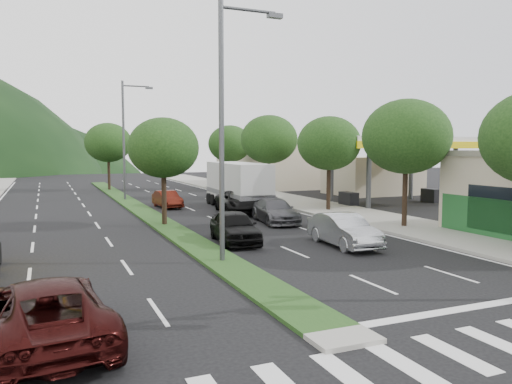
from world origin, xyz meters
name	(u,v)px	position (x,y,z in m)	size (l,w,h in m)	color
ground	(333,334)	(0.00, 0.00, 0.00)	(160.00, 160.00, 0.00)	black
sidewalk_right	(301,203)	(12.50, 25.00, 0.07)	(5.00, 90.00, 0.15)	gray
median	(135,206)	(0.00, 28.00, 0.06)	(1.60, 56.00, 0.12)	#1D3D16
crosswalk	(386,368)	(0.00, -2.00, 0.01)	(19.00, 2.20, 0.01)	silver
gas_canopy	(393,145)	(19.00, 22.00, 4.65)	(12.20, 8.20, 5.25)	silver
bldg_right_far	(277,164)	(19.50, 44.00, 2.60)	(10.00, 16.00, 5.20)	#C0B298
tree_r_b	(406,137)	(12.00, 12.00, 5.04)	(4.80, 4.80, 6.94)	black
tree_r_c	(329,143)	(12.00, 20.00, 4.75)	(4.40, 4.40, 6.48)	black
tree_r_d	(269,139)	(12.00, 30.00, 5.18)	(5.00, 5.00, 7.17)	black
tree_r_e	(230,144)	(12.00, 40.00, 4.89)	(4.60, 4.60, 6.71)	black
tree_med_near	(163,148)	(0.00, 18.00, 4.43)	(4.00, 4.00, 6.02)	black
tree_med_far	(108,143)	(0.00, 44.00, 5.01)	(4.80, 4.80, 6.94)	black
streetlight_near	(227,117)	(0.21, 8.00, 5.58)	(2.60, 0.25, 10.00)	#47494C
streetlight_mid	(126,134)	(0.21, 33.00, 5.58)	(2.60, 0.25, 10.00)	#47494C
sedan_silver	(344,230)	(6.14, 9.01, 0.74)	(1.56, 4.47, 1.47)	#ACAFB4
suv_maroon	(45,311)	(-6.28, 2.00, 0.76)	(2.53, 5.49, 1.53)	black
car_queue_a	(235,227)	(1.91, 11.72, 0.75)	(1.78, 4.42, 1.51)	black
car_queue_b	(275,211)	(6.36, 16.72, 0.70)	(1.96, 4.82, 1.40)	#444348
car_queue_c	(167,199)	(2.17, 26.72, 0.63)	(1.33, 3.80, 1.25)	#54170E
car_queue_d	(239,202)	(5.97, 21.72, 0.76)	(2.53, 5.49, 1.53)	black
motorhome	(238,184)	(6.88, 24.33, 1.78)	(3.15, 8.84, 3.34)	#BEBEBE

